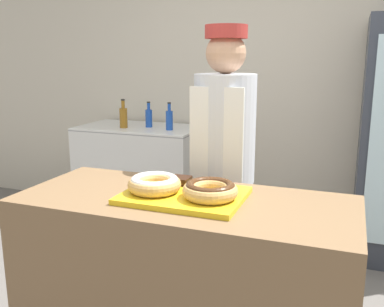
{
  "coord_description": "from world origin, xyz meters",
  "views": [
    {
      "loc": [
        0.66,
        -1.66,
        1.5
      ],
      "look_at": [
        0.0,
        0.1,
        1.08
      ],
      "focal_mm": 40.0,
      "sensor_mm": 36.0,
      "label": 1
    }
  ],
  "objects": [
    {
      "name": "bottle_blue",
      "position": [
        -1.03,
        1.76,
        0.99
      ],
      "size": [
        0.06,
        0.06,
        0.23
      ],
      "color": "#1E4CB2",
      "rests_on": "chest_freezer"
    },
    {
      "name": "baker_person",
      "position": [
        0.0,
        0.62,
        0.89
      ],
      "size": [
        0.35,
        0.35,
        1.68
      ],
      "color": "#4C4C51",
      "rests_on": "ground_plane"
    },
    {
      "name": "brownie_back_left",
      "position": [
        -0.07,
        0.13,
        0.94
      ],
      "size": [
        0.09,
        0.09,
        0.03
      ],
      "color": "black",
      "rests_on": "serving_tray"
    },
    {
      "name": "chest_freezer",
      "position": [
        -1.13,
        1.76,
        0.45
      ],
      "size": [
        1.1,
        0.63,
        0.9
      ],
      "color": "silver",
      "rests_on": "ground_plane"
    },
    {
      "name": "display_counter",
      "position": [
        0.0,
        0.0,
        0.45
      ],
      "size": [
        1.49,
        0.63,
        0.9
      ],
      "color": "brown",
      "rests_on": "ground_plane"
    },
    {
      "name": "serving_tray",
      "position": [
        0.0,
        0.0,
        0.91
      ],
      "size": [
        0.52,
        0.4,
        0.02
      ],
      "color": "yellow",
      "rests_on": "display_counter"
    },
    {
      "name": "donut_light_glaze",
      "position": [
        -0.13,
        -0.03,
        0.96
      ],
      "size": [
        0.24,
        0.24,
        0.07
      ],
      "color": "tan",
      "rests_on": "serving_tray"
    },
    {
      "name": "bottle_amber",
      "position": [
        -1.23,
        1.64,
        1.0
      ],
      "size": [
        0.07,
        0.07,
        0.25
      ],
      "color": "#99661E",
      "rests_on": "chest_freezer"
    },
    {
      "name": "wall_back",
      "position": [
        0.0,
        2.13,
        1.35
      ],
      "size": [
        8.0,
        0.06,
        2.7
      ],
      "color": "beige",
      "rests_on": "ground_plane"
    },
    {
      "name": "bottle_blue_b",
      "position": [
        -0.8,
        1.68,
        0.99
      ],
      "size": [
        0.06,
        0.06,
        0.24
      ],
      "color": "#1E4CB2",
      "rests_on": "chest_freezer"
    },
    {
      "name": "donut_chocolate_glaze",
      "position": [
        0.13,
        -0.03,
        0.96
      ],
      "size": [
        0.24,
        0.24,
        0.07
      ],
      "color": "tan",
      "rests_on": "serving_tray"
    },
    {
      "name": "brownie_back_right",
      "position": [
        0.07,
        0.13,
        0.94
      ],
      "size": [
        0.09,
        0.09,
        0.03
      ],
      "color": "black",
      "rests_on": "serving_tray"
    }
  ]
}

